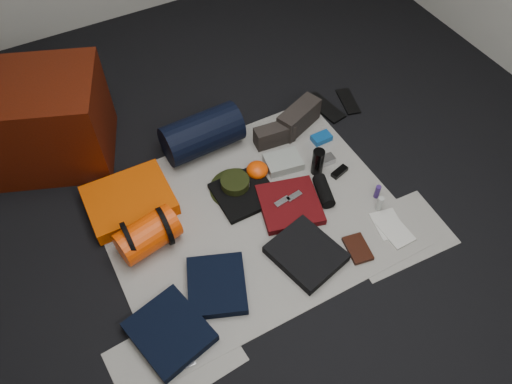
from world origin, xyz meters
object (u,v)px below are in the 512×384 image
navy_duffel (202,134)px  water_bottle (318,162)px  stuff_sack (148,235)px  compact_camera (326,160)px  red_cabinet (46,121)px  sleeping_pad (129,200)px  paperback_book (358,249)px

navy_duffel → water_bottle: navy_duffel is taller
stuff_sack → compact_camera: (1.17, 0.04, -0.08)m
red_cabinet → sleeping_pad: 0.69m
navy_duffel → water_bottle: size_ratio=2.68×
paperback_book → sleeping_pad: bearing=148.4°
stuff_sack → compact_camera: 1.17m
stuff_sack → water_bottle: bearing=0.3°
sleeping_pad → navy_duffel: (0.56, 0.21, 0.08)m
red_cabinet → navy_duffel: 0.91m
sleeping_pad → compact_camera: 1.20m
water_bottle → compact_camera: size_ratio=1.71×
stuff_sack → paperback_book: size_ratio=1.89×
navy_duffel → sleeping_pad: bearing=-161.7°
compact_camera → paperback_book: compact_camera is taller
sleeping_pad → stuff_sack: size_ratio=1.45×
stuff_sack → navy_duffel: navy_duffel is taller
red_cabinet → stuff_sack: red_cabinet is taller
navy_duffel → compact_camera: navy_duffel is taller
paperback_book → compact_camera: bearing=82.5°
stuff_sack → navy_duffel: (0.56, 0.51, 0.03)m
red_cabinet → navy_duffel: (0.81, -0.39, -0.15)m
navy_duffel → water_bottle: 0.73m
sleeping_pad → stuff_sack: 0.31m
red_cabinet → compact_camera: 1.68m
water_bottle → paperback_book: bearing=-100.3°
sleeping_pad → water_bottle: (1.08, -0.30, 0.05)m
sleeping_pad → stuff_sack: bearing=-89.3°
stuff_sack → navy_duffel: 0.76m
stuff_sack → red_cabinet: bearing=105.6°
navy_duffel → paperback_book: bearing=-70.8°
sleeping_pad → paperback_book: size_ratio=2.74×
water_bottle → sleeping_pad: bearing=164.4°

